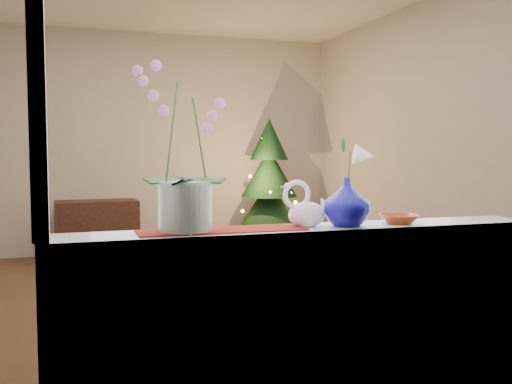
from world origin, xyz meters
The scene contains 16 objects.
ground centered at (0.00, 0.00, 0.00)m, with size 5.00×5.00×0.00m, color #3B2518.
wall_back centered at (0.00, 2.50, 1.35)m, with size 4.50×0.10×2.70m, color #BCB2A5.
wall_front centered at (0.00, -2.50, 1.35)m, with size 4.50×0.10×2.70m, color #BCB2A5.
wall_right centered at (2.25, 0.00, 1.35)m, with size 0.10×5.00×2.70m, color #BCB2A5.
window_apron centered at (0.00, -2.46, 0.44)m, with size 2.20×0.08×0.88m, color white.
windowsill centered at (0.00, -2.37, 0.90)m, with size 2.20×0.26×0.04m, color white.
window_frame centered at (0.00, -2.47, 1.70)m, with size 2.22×0.06×1.60m, color white, non-canonical shape.
runner centered at (-0.38, -2.37, 0.92)m, with size 0.70×0.20×0.01m, color maroon.
orchid_pot centered at (-0.53, -2.36, 1.26)m, with size 0.24×0.24×0.69m, color beige, non-canonical shape.
swan centered at (0.00, -2.36, 1.02)m, with size 0.23×0.10×0.19m, color white, non-canonical shape.
blue_vase centered at (0.18, -2.39, 1.04)m, with size 0.24×0.24×0.25m, color navy.
lily centered at (0.18, -2.39, 1.26)m, with size 0.14×0.08×0.19m, color white, non-canonical shape.
paperweight centered at (0.23, -2.40, 0.95)m, with size 0.06×0.06×0.06m, color silver.
amber_dish centered at (0.45, -2.39, 0.94)m, with size 0.15×0.15×0.04m, color #8C3A13.
xmas_tree centered at (1.32, 1.95, 0.82)m, with size 0.90×0.90×1.65m, color black, non-canonical shape.
side_table centered at (-0.72, 2.12, 0.34)m, with size 0.91×0.45×0.68m, color black.
Camera 1 is at (-0.96, -4.65, 1.25)m, focal length 40.00 mm.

